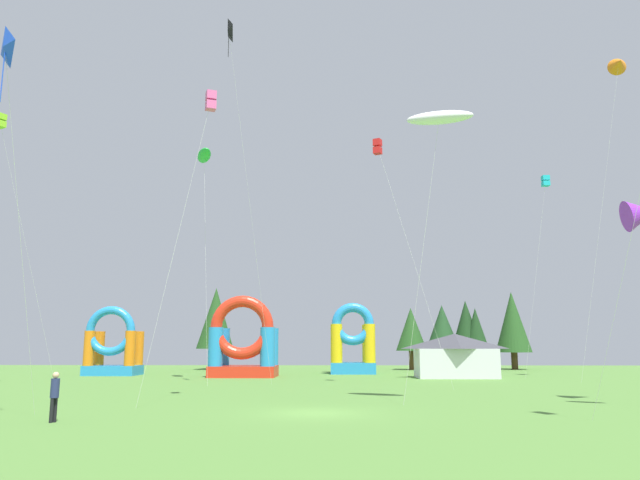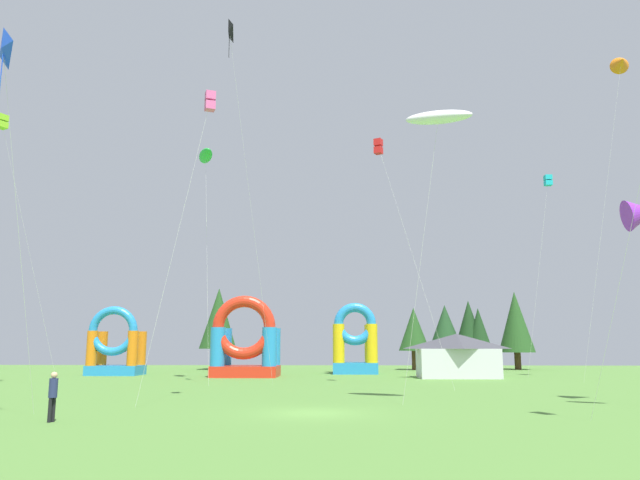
# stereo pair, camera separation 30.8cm
# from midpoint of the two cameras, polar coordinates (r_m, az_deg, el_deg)

# --- Properties ---
(ground_plane) EXTENTS (120.00, 120.00, 0.00)m
(ground_plane) POSITION_cam_midpoint_polar(r_m,az_deg,el_deg) (26.86, -0.29, -16.16)
(ground_plane) COLOR #548438
(kite_orange_delta) EXTENTS (5.51, 1.87, 26.89)m
(kite_orange_delta) POSITION_cam_midpoint_polar(r_m,az_deg,el_deg) (57.86, 26.90, 14.84)
(kite_orange_delta) COLOR orange
(kite_orange_delta) RESTS_ON ground_plane
(kite_green_parafoil) EXTENTS (2.91, 6.04, 19.14)m
(kite_green_parafoil) POSITION_cam_midpoint_polar(r_m,az_deg,el_deg) (51.63, -10.67, 7.87)
(kite_green_parafoil) COLOR green
(kite_green_parafoil) RESTS_ON ground_plane
(kite_white_parafoil) EXTENTS (3.94, 2.74, 15.08)m
(kite_white_parafoil) POSITION_cam_midpoint_polar(r_m,az_deg,el_deg) (31.98, 11.49, 11.37)
(kite_white_parafoil) COLOR white
(kite_white_parafoil) RESTS_ON ground_plane
(kite_blue_diamond) EXTENTS (1.14, 5.43, 14.67)m
(kite_blue_diamond) POSITION_cam_midpoint_polar(r_m,az_deg,el_deg) (26.92, -27.81, 15.56)
(kite_blue_diamond) COLOR blue
(kite_blue_diamond) RESTS_ON ground_plane
(kite_cyan_box) EXTENTS (3.27, 0.64, 18.49)m
(kite_cyan_box) POSITION_cam_midpoint_polar(r_m,az_deg,el_deg) (59.95, 21.03, 5.26)
(kite_cyan_box) COLOR #19B7CC
(kite_cyan_box) RESTS_ON ground_plane
(kite_red_box) EXTENTS (4.89, 2.58, 17.82)m
(kite_red_box) POSITION_cam_midpoint_polar(r_m,az_deg,el_deg) (44.67, 5.81, 8.77)
(kite_red_box) COLOR red
(kite_red_box) RESTS_ON ground_plane
(kite_lime_box) EXTENTS (3.54, 5.58, 19.20)m
(kite_lime_box) POSITION_cam_midpoint_polar(r_m,az_deg,el_deg) (49.33, -27.88, 9.86)
(kite_lime_box) COLOR #8CD826
(kite_lime_box) RESTS_ON ground_plane
(kite_pink_box) EXTENTS (3.13, 1.49, 16.11)m
(kite_pink_box) POSITION_cam_midpoint_polar(r_m,az_deg,el_deg) (32.90, -10.18, 12.78)
(kite_pink_box) COLOR #EA599E
(kite_pink_box) RESTS_ON ground_plane
(kite_black_diamond) EXTENTS (3.34, 6.79, 25.61)m
(kite_black_diamond) POSITION_cam_midpoint_polar(r_m,az_deg,el_deg) (45.68, -8.52, 18.82)
(kite_black_diamond) COLOR black
(kite_black_diamond) RESTS_ON ground_plane
(person_left_edge) EXTENTS (0.42, 0.42, 1.88)m
(person_left_edge) POSITION_cam_midpoint_polar(r_m,az_deg,el_deg) (25.73, -23.77, -13.12)
(person_left_edge) COLOR black
(person_left_edge) RESTS_ON ground_plane
(inflatable_orange_dome) EXTENTS (4.47, 4.17, 7.05)m
(inflatable_orange_dome) POSITION_cam_midpoint_polar(r_m,az_deg,el_deg) (61.76, 3.49, -10.11)
(inflatable_orange_dome) COLOR #268CD8
(inflatable_orange_dome) RESTS_ON ground_plane
(inflatable_yellow_castle) EXTENTS (5.98, 4.70, 7.30)m
(inflatable_yellow_castle) POSITION_cam_midpoint_polar(r_m,az_deg,el_deg) (55.87, -6.98, -10.08)
(inflatable_yellow_castle) COLOR red
(inflatable_yellow_castle) RESTS_ON ground_plane
(inflatable_blue_arch) EXTENTS (4.90, 3.50, 6.55)m
(inflatable_blue_arch) POSITION_cam_midpoint_polar(r_m,az_deg,el_deg) (61.73, -18.80, -9.83)
(inflatable_blue_arch) COLOR #268CD8
(inflatable_blue_arch) RESTS_ON ground_plane
(festival_tent) EXTENTS (6.89, 4.03, 3.86)m
(festival_tent) POSITION_cam_midpoint_polar(r_m,az_deg,el_deg) (55.44, 13.11, -10.69)
(festival_tent) COLOR silver
(festival_tent) RESTS_ON ground_plane
(tree_row_1) EXTENTS (4.36, 4.36, 9.58)m
(tree_row_1) POSITION_cam_midpoint_polar(r_m,az_deg,el_deg) (72.84, -9.53, -7.39)
(tree_row_1) COLOR #4C331E
(tree_row_1) RESTS_ON ground_plane
(tree_row_2) EXTENTS (3.61, 3.61, 7.18)m
(tree_row_2) POSITION_cam_midpoint_polar(r_m,az_deg,el_deg) (71.83, 9.05, -8.42)
(tree_row_2) COLOR #4C331E
(tree_row_2) RESTS_ON ground_plane
(tree_row_3) EXTENTS (4.05, 4.05, 7.51)m
(tree_row_3) POSITION_cam_midpoint_polar(r_m,az_deg,el_deg) (72.36, 11.96, -8.24)
(tree_row_3) COLOR #4C331E
(tree_row_3) RESTS_ON ground_plane
(tree_row_4) EXTENTS (3.81, 3.81, 8.01)m
(tree_row_4) POSITION_cam_midpoint_polar(r_m,az_deg,el_deg) (72.45, 14.14, -8.07)
(tree_row_4) COLOR #4C331E
(tree_row_4) RESTS_ON ground_plane
(tree_row_5) EXTENTS (3.22, 3.22, 7.08)m
(tree_row_5) POSITION_cam_midpoint_polar(r_m,az_deg,el_deg) (71.92, 15.01, -8.43)
(tree_row_5) COLOR #4C331E
(tree_row_5) RESTS_ON ground_plane
(tree_row_6) EXTENTS (4.20, 4.20, 9.18)m
(tree_row_6) POSITION_cam_midpoint_polar(r_m,az_deg,el_deg) (75.64, 18.25, -7.43)
(tree_row_6) COLOR #4C331E
(tree_row_6) RESTS_ON ground_plane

